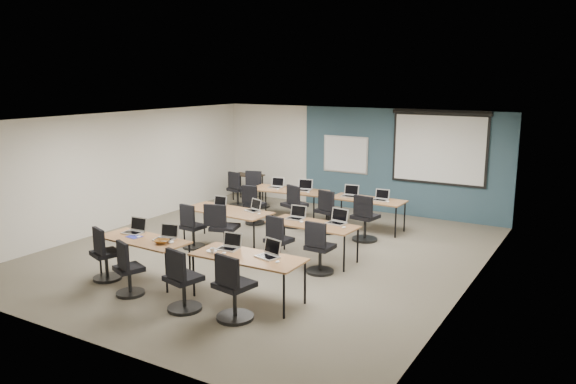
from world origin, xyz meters
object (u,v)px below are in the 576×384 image
Objects in this scene: laptop_4 at (218,205)px; laptop_7 at (337,220)px; task_chair_2 at (182,285)px; spare_chair_a at (258,192)px; training_table_mid_left at (227,212)px; task_chair_0 at (105,258)px; laptop_5 at (254,208)px; utility_table at (248,178)px; laptop_1 at (166,236)px; laptop_3 at (269,253)px; training_table_back_left at (288,191)px; task_chair_3 at (233,293)px; laptop_8 at (276,185)px; projector_screen at (439,144)px; task_chair_10 at (328,215)px; task_chair_6 at (278,245)px; training_table_front_left at (143,241)px; laptop_11 at (381,198)px; task_chair_7 at (319,252)px; task_chair_11 at (365,222)px; laptop_2 at (229,245)px; laptop_0 at (135,229)px; laptop_10 at (350,194)px; training_table_mid_right at (313,226)px; training_table_front_right at (248,259)px; task_chair_5 at (223,233)px; training_table_back_right at (367,201)px; task_chair_9 at (294,209)px; task_chair_1 at (128,273)px; laptop_6 at (296,216)px; laptop_9 at (304,188)px; task_chair_4 at (192,230)px; task_chair_8 at (253,208)px.

laptop_7 is at bearing -1.52° from laptop_4.
task_chair_2 is 6.93m from spare_chair_a.
task_chair_0 is (-0.51, -2.87, -0.29)m from training_table_mid_left.
laptop_5 is 0.35× the size of utility_table.
laptop_3 reaches higher than laptop_1.
task_chair_3 reaches higher than training_table_back_left.
laptop_8 is at bearing 108.66° from task_chair_0.
task_chair_10 is at bearing -125.60° from projector_screen.
spare_chair_a is at bearing 136.18° from task_chair_6.
training_table_front_left is 5.26× the size of laptop_11.
task_chair_7 is 0.96× the size of task_chair_11.
training_table_mid_left is 5.82× the size of laptop_2.
laptop_0 is 6.21m from utility_table.
task_chair_10 reaches higher than laptop_5.
task_chair_2 is at bearing -50.97° from laptop_1.
utility_table is (-3.71, 1.15, -0.14)m from laptop_10.
projector_screen reaches higher than training_table_mid_right.
task_chair_10 is (-0.67, 4.14, -0.27)m from training_table_front_right.
training_table_front_left is 4.78× the size of laptop_3.
task_chair_5 reaches higher than laptop_1.
training_table_back_right is 1.66× the size of task_chair_11.
task_chair_11 is (-0.79, -2.64, -1.46)m from projector_screen.
laptop_5 reaches higher than training_table_back_right.
laptop_2 is 0.38× the size of utility_table.
laptop_11 is (0.98, 0.73, 0.38)m from task_chair_10.
spare_chair_a reaches higher than task_chair_7.
task_chair_5 is at bearing 139.59° from task_chair_3.
task_chair_2 is 0.99× the size of spare_chair_a.
laptop_0 is at bearing -97.25° from spare_chair_a.
task_chair_11 is at bearing -38.53° from spare_chair_a.
task_chair_9 is 1.02× the size of task_chair_10.
training_table_mid_left is (-0.01, 2.45, 0.01)m from training_table_front_left.
task_chair_6 is (1.29, 2.53, 0.01)m from task_chair_1.
task_chair_1 is 5.91m from laptop_10.
training_table_front_right and training_table_mid_right have the same top height.
task_chair_5 reaches higher than laptop_6.
laptop_3 is 2.39m from laptop_7.
task_chair_1 is 0.92× the size of task_chair_9.
training_table_mid_right is 2.58m from training_table_back_right.
laptop_9 is at bearing 125.50° from task_chair_9.
task_chair_4 is at bearing -70.68° from utility_table.
task_chair_2 reaches higher than laptop_8.
laptop_1 is at bearing -73.06° from laptop_5.
task_chair_0 is 0.95× the size of task_chair_11.
task_chair_1 reaches higher than training_table_front_left.
task_chair_8 is (-2.79, 4.67, -0.03)m from task_chair_3.
laptop_0 reaches higher than task_chair_8.
task_chair_10 is at bearing -148.16° from laptop_11.
laptop_9 is at bearing 111.10° from task_chair_1.
laptop_4 is (-2.70, 3.18, 0.36)m from task_chair_3.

